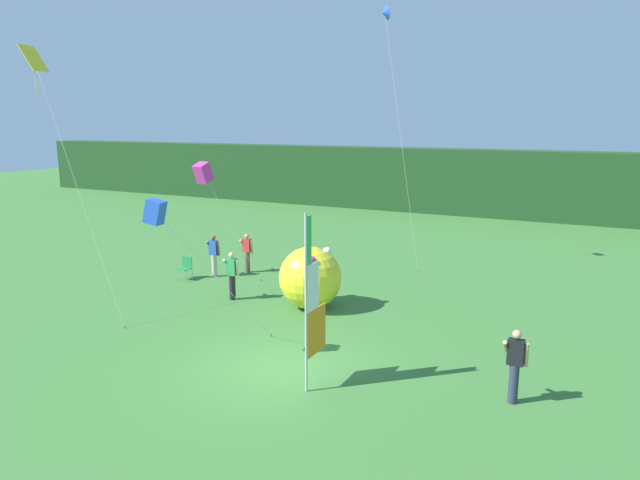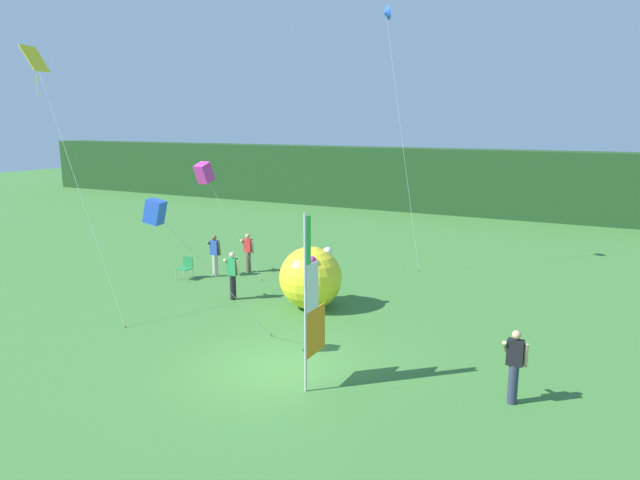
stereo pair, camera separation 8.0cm
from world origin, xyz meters
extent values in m
plane|color=#3D7533|center=(0.00, 0.00, 0.00)|extent=(120.00, 120.00, 0.00)
cube|color=#1E421E|center=(0.00, 27.31, 2.19)|extent=(80.00, 2.40, 4.39)
cylinder|color=#B7B7BC|center=(1.26, -0.91, 2.14)|extent=(0.06, 0.06, 4.27)
cube|color=orange|center=(1.26, -0.40, 1.34)|extent=(0.02, 0.97, 1.14)
cube|color=white|center=(1.26, -0.58, 2.48)|extent=(0.02, 0.60, 1.14)
cube|color=green|center=(1.26, -0.77, 3.62)|extent=(0.02, 0.23, 1.14)
cylinder|color=#B7B2A3|center=(-6.93, 6.44, 0.46)|extent=(0.22, 0.22, 0.91)
cube|color=#284CA8|center=(-6.93, 6.44, 1.21)|extent=(0.36, 0.20, 0.59)
sphere|color=brown|center=(-6.93, 6.44, 1.62)|extent=(0.20, 0.20, 0.20)
cylinder|color=brown|center=(-7.16, 6.50, 1.27)|extent=(0.09, 0.48, 0.42)
cylinder|color=brown|center=(-6.70, 6.45, 1.18)|extent=(0.09, 0.14, 0.56)
cylinder|color=#2D334C|center=(5.70, 0.69, 0.46)|extent=(0.22, 0.22, 0.92)
cube|color=black|center=(5.70, 0.69, 1.22)|extent=(0.36, 0.20, 0.59)
sphere|color=tan|center=(5.70, 0.69, 1.63)|extent=(0.20, 0.20, 0.20)
cylinder|color=tan|center=(5.47, 0.76, 1.29)|extent=(0.09, 0.48, 0.42)
cylinder|color=tan|center=(5.93, 0.70, 1.19)|extent=(0.09, 0.14, 0.56)
cylinder|color=black|center=(-4.46, 4.20, 0.45)|extent=(0.22, 0.22, 0.90)
cube|color=#2D8E4C|center=(-4.46, 4.20, 1.20)|extent=(0.36, 0.20, 0.61)
sphere|color=beige|center=(-4.46, 4.20, 1.63)|extent=(0.20, 0.20, 0.20)
cylinder|color=beige|center=(-4.69, 4.26, 1.28)|extent=(0.09, 0.48, 0.42)
cylinder|color=beige|center=(-4.23, 4.21, 1.19)|extent=(0.09, 0.14, 0.56)
cylinder|color=brown|center=(-6.10, 7.61, 0.44)|extent=(0.22, 0.22, 0.89)
cube|color=red|center=(-6.10, 7.61, 1.16)|extent=(0.36, 0.20, 0.54)
sphere|color=tan|center=(-6.10, 7.61, 1.55)|extent=(0.20, 0.20, 0.20)
cylinder|color=tan|center=(-6.33, 7.67, 1.20)|extent=(0.09, 0.48, 0.42)
cylinder|color=tan|center=(-5.87, 7.61, 1.11)|extent=(0.09, 0.14, 0.56)
sphere|color=yellow|center=(-1.53, 4.60, 1.06)|extent=(2.13, 2.13, 2.13)
sphere|color=#DB33A8|center=(-1.17, 3.98, 1.85)|extent=(0.30, 0.30, 0.30)
sphere|color=white|center=(-1.08, 4.99, 1.95)|extent=(0.30, 0.30, 0.30)
sphere|color=#DB33A8|center=(-2.06, 5.40, 1.54)|extent=(0.30, 0.30, 0.30)
cylinder|color=#BCBCC1|center=(-7.99, 5.26, 0.21)|extent=(0.03, 0.03, 0.42)
cylinder|color=#BCBCC1|center=(-7.51, 5.26, 0.21)|extent=(0.03, 0.03, 0.42)
cylinder|color=#BCBCC1|center=(-7.99, 5.74, 0.21)|extent=(0.03, 0.03, 0.42)
cylinder|color=#BCBCC1|center=(-7.51, 5.74, 0.21)|extent=(0.03, 0.03, 0.42)
cube|color=#237F42|center=(-7.75, 5.50, 0.43)|extent=(0.48, 0.48, 0.03)
cube|color=#237F42|center=(-7.75, 5.74, 0.67)|extent=(0.48, 0.03, 0.44)
cylinder|color=brown|center=(-4.87, 6.70, 0.04)|extent=(0.03, 0.03, 0.08)
cylinder|color=silver|center=(-5.89, 6.31, 2.15)|extent=(2.05, 0.80, 4.30)
cube|color=#DB33A8|center=(-6.90, 5.92, 4.29)|extent=(0.55, 0.76, 0.86)
cylinder|color=brown|center=(-1.32, 1.72, 0.04)|extent=(0.03, 0.03, 0.08)
cylinder|color=silver|center=(-2.06, 0.23, 2.03)|extent=(1.49, 3.00, 4.06)
cube|color=blue|center=(-2.79, -1.26, 4.06)|extent=(0.59, 0.49, 0.66)
cylinder|color=brown|center=(-5.73, 0.29, 0.04)|extent=(0.03, 0.03, 0.08)
cylinder|color=silver|center=(-7.56, 0.56, 4.10)|extent=(3.68, 0.55, 8.21)
cube|color=yellow|center=(-9.40, 0.82, 8.20)|extent=(0.66, 0.77, 0.82)
cylinder|color=yellow|center=(-9.40, 0.82, 7.37)|extent=(0.02, 0.02, 0.70)
cylinder|color=brown|center=(0.30, 10.95, 0.04)|extent=(0.03, 0.03, 0.08)
cylinder|color=silver|center=(-0.49, 10.73, 5.22)|extent=(1.59, 0.46, 10.43)
cone|color=blue|center=(-1.28, 10.51, 10.43)|extent=(0.61, 0.63, 0.60)
camera|label=1|loc=(7.23, -12.05, 6.28)|focal=32.37mm
camera|label=2|loc=(7.30, -12.01, 6.28)|focal=32.37mm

